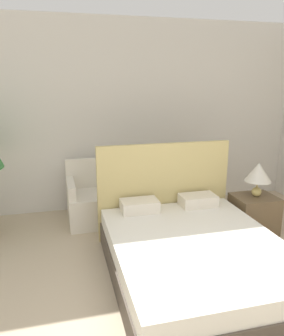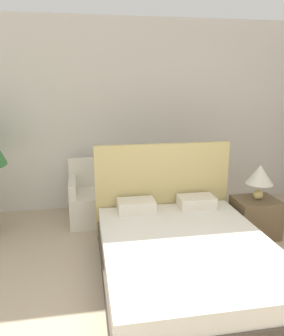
{
  "view_description": "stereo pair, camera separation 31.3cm",
  "coord_description": "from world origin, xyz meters",
  "views": [
    {
      "loc": [
        -1.05,
        -1.58,
        1.99
      ],
      "look_at": [
        0.0,
        2.56,
        0.85
      ],
      "focal_mm": 35.0,
      "sensor_mm": 36.0,
      "label": 1
    },
    {
      "loc": [
        -0.74,
        -1.65,
        1.99
      ],
      "look_at": [
        0.0,
        2.56,
        0.85
      ],
      "focal_mm": 35.0,
      "sensor_mm": 36.0,
      "label": 2
    }
  ],
  "objects": [
    {
      "name": "wall_back",
      "position": [
        0.0,
        3.46,
        1.45
      ],
      "size": [
        10.0,
        0.06,
        2.9
      ],
      "color": "silver",
      "rests_on": "ground_plane"
    },
    {
      "name": "bed",
      "position": [
        0.22,
        1.26,
        0.26
      ],
      "size": [
        1.74,
        2.16,
        1.23
      ],
      "color": "#4C4238",
      "rests_on": "ground_plane"
    },
    {
      "name": "armchair_near_window_left",
      "position": [
        -0.68,
        2.87,
        0.29
      ],
      "size": [
        0.65,
        0.68,
        0.88
      ],
      "rotation": [
        0.0,
        0.0,
        0.02
      ],
      "color": "silver",
      "rests_on": "ground_plane"
    },
    {
      "name": "armchair_near_window_right",
      "position": [
        0.25,
        2.87,
        0.29
      ],
      "size": [
        0.69,
        0.72,
        0.88
      ],
      "rotation": [
        0.0,
        0.0,
        -0.09
      ],
      "color": "silver",
      "rests_on": "ground_plane"
    },
    {
      "name": "nightstand",
      "position": [
        1.41,
        2.01,
        0.25
      ],
      "size": [
        0.55,
        0.47,
        0.51
      ],
      "color": "brown",
      "rests_on": "ground_plane"
    },
    {
      "name": "table_lamp",
      "position": [
        1.42,
        2.01,
        0.82
      ],
      "size": [
        0.34,
        0.34,
        0.46
      ],
      "color": "tan",
      "rests_on": "nightstand"
    }
  ]
}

